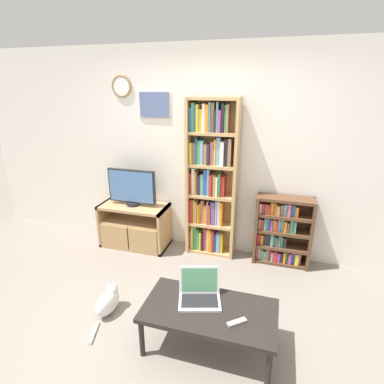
{
  "coord_description": "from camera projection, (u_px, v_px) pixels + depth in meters",
  "views": [
    {
      "loc": [
        0.84,
        -1.92,
        2.12
      ],
      "look_at": [
        0.0,
        0.93,
        1.06
      ],
      "focal_mm": 28.0,
      "sensor_mm": 36.0,
      "label": 1
    }
  ],
  "objects": [
    {
      "name": "ground_plane",
      "position": [
        162.0,
        337.0,
        2.67
      ],
      "size": [
        18.0,
        18.0,
        0.0
      ],
      "primitive_type": "plane",
      "color": "gray"
    },
    {
      "name": "wall_back",
      "position": [
        209.0,
        154.0,
        3.79
      ],
      "size": [
        6.72,
        0.09,
        2.6
      ],
      "color": "silver",
      "rests_on": "ground_plane"
    },
    {
      "name": "tv_stand",
      "position": [
        134.0,
        225.0,
        4.12
      ],
      "size": [
        0.92,
        0.45,
        0.6
      ],
      "color": "tan",
      "rests_on": "ground_plane"
    },
    {
      "name": "television",
      "position": [
        132.0,
        188.0,
        3.95
      ],
      "size": [
        0.66,
        0.18,
        0.49
      ],
      "color": "black",
      "rests_on": "tv_stand"
    },
    {
      "name": "bookshelf_tall",
      "position": [
        210.0,
        181.0,
        3.74
      ],
      "size": [
        0.63,
        0.24,
        2.0
      ],
      "color": "tan",
      "rests_on": "ground_plane"
    },
    {
      "name": "bookshelf_short",
      "position": [
        280.0,
        231.0,
        3.69
      ],
      "size": [
        0.67,
        0.25,
        0.87
      ],
      "color": "brown",
      "rests_on": "ground_plane"
    },
    {
      "name": "coffee_table",
      "position": [
        209.0,
        313.0,
        2.47
      ],
      "size": [
        1.09,
        0.57,
        0.4
      ],
      "color": "black",
      "rests_on": "ground_plane"
    },
    {
      "name": "laptop",
      "position": [
        199.0,
        292.0,
        2.55
      ],
      "size": [
        0.42,
        0.37,
        0.26
      ],
      "rotation": [
        0.0,
        0.0,
        0.29
      ],
      "color": "silver",
      "rests_on": "coffee_table"
    },
    {
      "name": "remote_near_laptop",
      "position": [
        237.0,
        322.0,
        2.3
      ],
      "size": [
        0.15,
        0.14,
        0.02
      ],
      "rotation": [
        0.0,
        0.0,
        5.4
      ],
      "color": "#99999E",
      "rests_on": "coffee_table"
    },
    {
      "name": "cat",
      "position": [
        109.0,
        301.0,
        2.94
      ],
      "size": [
        0.18,
        0.57,
        0.28
      ],
      "rotation": [
        0.0,
        0.0,
        -0.09
      ],
      "color": "white",
      "rests_on": "ground_plane"
    }
  ]
}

